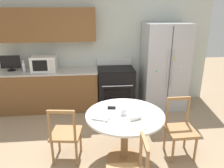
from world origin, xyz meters
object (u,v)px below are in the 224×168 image
at_px(refrigerator, 164,67).
at_px(wallet, 112,106).
at_px(oven_range, 116,87).
at_px(dining_chair_right, 180,129).
at_px(dining_chair_left, 66,134).
at_px(candle_glass, 124,112).
at_px(countertop_tv, 10,63).
at_px(microwave, 44,63).
at_px(counter_bottle, 24,67).

xyz_separation_m(refrigerator, wallet, (-1.32, -1.58, -0.15)).
height_order(oven_range, dining_chair_right, oven_range).
bearing_deg(dining_chair_left, oven_range, 69.60).
bearing_deg(dining_chair_left, refrigerator, 48.15).
distance_m(candle_glass, wallet, 0.28).
distance_m(oven_range, countertop_tv, 2.32).
relative_size(oven_range, candle_glass, 11.52).
xyz_separation_m(microwave, wallet, (1.28, -1.64, -0.27)).
bearing_deg(candle_glass, dining_chair_left, 174.90).
height_order(counter_bottle, dining_chair_right, counter_bottle).
bearing_deg(microwave, candle_glass, -52.74).
height_order(counter_bottle, candle_glass, counter_bottle).
xyz_separation_m(dining_chair_right, dining_chair_left, (-1.72, 0.03, 0.00)).
xyz_separation_m(counter_bottle, dining_chair_left, (1.00, -1.75, -0.57)).
bearing_deg(candle_glass, counter_bottle, 135.20).
distance_m(dining_chair_right, candle_glass, 0.95).
xyz_separation_m(oven_range, dining_chair_left, (-0.93, -1.79, -0.03)).
bearing_deg(refrigerator, dining_chair_left, -139.00).
bearing_deg(microwave, counter_bottle, -172.24).
bearing_deg(oven_range, dining_chair_left, -117.54).
height_order(oven_range, countertop_tv, countertop_tv).
distance_m(refrigerator, counter_bottle, 3.01).
height_order(refrigerator, oven_range, refrigerator).
bearing_deg(countertop_tv, dining_chair_right, -32.20).
xyz_separation_m(oven_range, counter_bottle, (-1.93, -0.04, 0.54)).
height_order(refrigerator, countertop_tv, refrigerator).
bearing_deg(candle_glass, microwave, 127.26).
height_order(countertop_tv, dining_chair_right, countertop_tv).
xyz_separation_m(refrigerator, dining_chair_left, (-2.01, -1.74, -0.50)).
bearing_deg(dining_chair_left, dining_chair_right, 6.13).
bearing_deg(countertop_tv, wallet, -40.67).
bearing_deg(microwave, dining_chair_left, -71.79).
xyz_separation_m(oven_range, candle_glass, (-0.10, -1.86, 0.33)).
distance_m(oven_range, dining_chair_left, 2.02).
bearing_deg(dining_chair_right, candle_glass, 1.32).
height_order(countertop_tv, wallet, countertop_tv).
xyz_separation_m(microwave, dining_chair_left, (0.59, -1.80, -0.63)).
bearing_deg(dining_chair_right, oven_range, -68.25).
bearing_deg(dining_chair_left, candle_glass, 2.04).
bearing_deg(wallet, dining_chair_left, -166.97).
bearing_deg(countertop_tv, candle_glass, -42.32).
bearing_deg(counter_bottle, countertop_tv, 157.93).
xyz_separation_m(counter_bottle, dining_chair_right, (2.72, -1.78, -0.57)).
bearing_deg(candle_glass, dining_chair_right, 2.87).
bearing_deg(refrigerator, dining_chair_right, -99.25).
xyz_separation_m(microwave, counter_bottle, (-0.41, -0.06, -0.06)).
bearing_deg(countertop_tv, counter_bottle, -22.07).
bearing_deg(wallet, counter_bottle, 136.78).
height_order(dining_chair_right, candle_glass, dining_chair_right).
bearing_deg(dining_chair_right, counter_bottle, -34.75).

